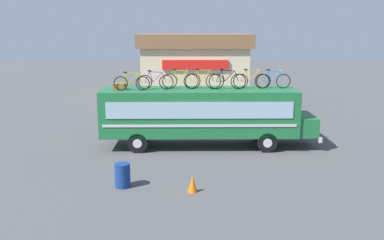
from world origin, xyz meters
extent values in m
plane|color=#4C4C4F|center=(0.00, 0.00, 0.00)|extent=(120.00, 120.00, 0.00)
cube|color=#1E6B38|center=(0.00, 0.00, 1.75)|extent=(9.34, 2.47, 2.18)
cube|color=#1E6B38|center=(5.14, 0.00, 1.11)|extent=(0.94, 2.27, 0.90)
cube|color=#99B7C6|center=(0.00, -1.25, 2.03)|extent=(8.59, 0.04, 0.77)
cube|color=#99B7C6|center=(0.00, 1.25, 2.03)|extent=(8.59, 0.04, 0.77)
cube|color=silver|center=(0.00, -1.25, 1.31)|extent=(8.96, 0.03, 0.12)
cube|color=silver|center=(0.00, 1.25, 1.31)|extent=(8.96, 0.03, 0.12)
cube|color=silver|center=(5.67, 0.00, 0.58)|extent=(0.16, 2.35, 0.24)
cylinder|color=black|center=(3.17, -1.10, 0.47)|extent=(0.94, 0.28, 0.94)
cylinder|color=silver|center=(3.17, -1.10, 0.47)|extent=(0.42, 0.30, 0.42)
cylinder|color=black|center=(3.17, 1.10, 0.47)|extent=(0.94, 0.28, 0.94)
cylinder|color=silver|center=(3.17, 1.10, 0.47)|extent=(0.42, 0.30, 0.42)
cylinder|color=black|center=(-2.89, -1.10, 0.47)|extent=(0.94, 0.28, 0.94)
cylinder|color=silver|center=(-2.89, -1.10, 0.47)|extent=(0.42, 0.30, 0.42)
cylinder|color=black|center=(-2.89, 1.10, 0.47)|extent=(0.94, 0.28, 0.94)
cylinder|color=silver|center=(-2.89, 1.10, 0.47)|extent=(0.42, 0.30, 0.42)
cube|color=olive|center=(-3.80, -0.10, 2.99)|extent=(0.62, 0.43, 0.30)
torus|color=black|center=(-3.69, -0.40, 3.17)|extent=(0.67, 0.04, 0.67)
torus|color=black|center=(-2.66, -0.40, 3.17)|extent=(0.67, 0.04, 0.67)
cylinder|color=#B2B20C|center=(-3.38, -0.40, 3.43)|extent=(0.20, 0.04, 0.48)
cylinder|color=#B2B20C|center=(-3.07, -0.40, 3.41)|extent=(0.48, 0.04, 0.46)
cylinder|color=#B2B20C|center=(-3.15, -0.40, 3.64)|extent=(0.62, 0.04, 0.07)
cylinder|color=#B2B20C|center=(-3.50, -0.40, 3.18)|extent=(0.39, 0.03, 0.05)
cylinder|color=#B2B20C|center=(-3.58, -0.40, 3.42)|extent=(0.25, 0.03, 0.50)
cylinder|color=#B2B20C|center=(-2.75, -0.40, 3.40)|extent=(0.22, 0.03, 0.47)
cylinder|color=silver|center=(-2.84, -0.40, 3.68)|extent=(0.03, 0.44, 0.03)
ellipsoid|color=black|center=(-3.46, -0.40, 3.70)|extent=(0.20, 0.08, 0.06)
torus|color=black|center=(-2.59, -0.06, 3.19)|extent=(0.69, 0.04, 0.69)
torus|color=black|center=(-1.57, -0.06, 3.19)|extent=(0.69, 0.04, 0.69)
cylinder|color=purple|center=(-2.29, -0.06, 3.45)|extent=(0.20, 0.04, 0.50)
cylinder|color=purple|center=(-1.98, -0.06, 3.43)|extent=(0.48, 0.04, 0.48)
cylinder|color=purple|center=(-2.06, -0.06, 3.67)|extent=(0.62, 0.04, 0.07)
cylinder|color=purple|center=(-2.40, -0.06, 3.20)|extent=(0.39, 0.03, 0.05)
cylinder|color=purple|center=(-2.48, -0.06, 3.44)|extent=(0.25, 0.03, 0.52)
cylinder|color=purple|center=(-1.66, -0.06, 3.42)|extent=(0.21, 0.03, 0.48)
cylinder|color=silver|center=(-1.75, -0.06, 3.71)|extent=(0.03, 0.44, 0.03)
ellipsoid|color=black|center=(-2.37, -0.06, 3.73)|extent=(0.20, 0.08, 0.06)
torus|color=black|center=(-1.42, 0.18, 3.20)|extent=(0.72, 0.04, 0.72)
torus|color=black|center=(-0.38, 0.18, 3.20)|extent=(0.72, 0.04, 0.72)
cylinder|color=#B2B20C|center=(-1.11, 0.18, 3.48)|extent=(0.20, 0.04, 0.52)
cylinder|color=#B2B20C|center=(-0.79, 0.18, 3.46)|extent=(0.48, 0.04, 0.50)
cylinder|color=#B2B20C|center=(-0.88, 0.18, 3.71)|extent=(0.63, 0.04, 0.07)
cylinder|color=#B2B20C|center=(-1.22, 0.18, 3.21)|extent=(0.40, 0.03, 0.05)
cylinder|color=#B2B20C|center=(-1.30, 0.18, 3.47)|extent=(0.26, 0.03, 0.54)
cylinder|color=#B2B20C|center=(-0.47, 0.18, 3.45)|extent=(0.22, 0.03, 0.50)
cylinder|color=silver|center=(-0.57, 0.18, 3.75)|extent=(0.03, 0.44, 0.03)
ellipsoid|color=black|center=(-1.19, 0.18, 3.77)|extent=(0.20, 0.08, 0.06)
torus|color=black|center=(-0.30, 0.07, 3.21)|extent=(0.74, 0.04, 0.74)
torus|color=black|center=(0.70, 0.07, 3.21)|extent=(0.74, 0.04, 0.74)
cylinder|color=orange|center=(0.00, 0.07, 3.49)|extent=(0.19, 0.04, 0.53)
cylinder|color=orange|center=(0.30, 0.07, 3.48)|extent=(0.47, 0.04, 0.51)
cylinder|color=orange|center=(0.22, 0.07, 3.74)|extent=(0.60, 0.04, 0.07)
cylinder|color=orange|center=(-0.11, 0.07, 3.22)|extent=(0.38, 0.03, 0.05)
cylinder|color=orange|center=(-0.19, 0.07, 3.48)|extent=(0.25, 0.03, 0.55)
cylinder|color=orange|center=(0.61, 0.07, 3.47)|extent=(0.21, 0.03, 0.52)
cylinder|color=silver|center=(0.52, 0.07, 3.77)|extent=(0.03, 0.44, 0.03)
ellipsoid|color=black|center=(-0.08, 0.07, 3.79)|extent=(0.20, 0.08, 0.06)
torus|color=black|center=(0.83, -0.01, 3.21)|extent=(0.74, 0.04, 0.74)
torus|color=black|center=(1.89, -0.01, 3.21)|extent=(0.74, 0.04, 0.74)
cylinder|color=black|center=(1.15, -0.01, 3.49)|extent=(0.20, 0.04, 0.53)
cylinder|color=black|center=(1.47, -0.01, 3.47)|extent=(0.49, 0.04, 0.51)
cylinder|color=black|center=(1.38, -0.01, 3.73)|extent=(0.64, 0.04, 0.07)
cylinder|color=black|center=(1.03, -0.01, 3.22)|extent=(0.40, 0.03, 0.05)
cylinder|color=black|center=(0.95, -0.01, 3.48)|extent=(0.26, 0.03, 0.55)
cylinder|color=black|center=(1.79, -0.01, 3.46)|extent=(0.22, 0.03, 0.52)
cylinder|color=silver|center=(1.70, -0.01, 3.77)|extent=(0.03, 0.44, 0.03)
ellipsoid|color=black|center=(1.07, -0.01, 3.79)|extent=(0.20, 0.08, 0.06)
torus|color=black|center=(2.02, 0.18, 3.20)|extent=(0.72, 0.04, 0.72)
torus|color=black|center=(3.07, 0.18, 3.20)|extent=(0.72, 0.04, 0.72)
cylinder|color=orange|center=(2.33, 0.18, 3.47)|extent=(0.20, 0.04, 0.52)
cylinder|color=orange|center=(2.65, 0.18, 3.45)|extent=(0.49, 0.04, 0.50)
cylinder|color=orange|center=(2.56, 0.18, 3.71)|extent=(0.63, 0.04, 0.07)
cylinder|color=orange|center=(2.22, 0.18, 3.21)|extent=(0.40, 0.03, 0.05)
cylinder|color=orange|center=(2.13, 0.18, 3.46)|extent=(0.26, 0.03, 0.54)
cylinder|color=orange|center=(2.97, 0.18, 3.44)|extent=(0.22, 0.03, 0.50)
cylinder|color=silver|center=(2.88, 0.18, 3.74)|extent=(0.03, 0.44, 0.03)
ellipsoid|color=black|center=(2.25, 0.18, 3.76)|extent=(0.20, 0.08, 0.06)
torus|color=black|center=(3.13, 0.22, 3.19)|extent=(0.71, 0.04, 0.71)
torus|color=black|center=(4.11, 0.22, 3.19)|extent=(0.71, 0.04, 0.71)
cylinder|color=#197FDB|center=(3.43, 0.22, 3.46)|extent=(0.19, 0.04, 0.50)
cylinder|color=#197FDB|center=(3.72, 0.22, 3.44)|extent=(0.45, 0.04, 0.48)
cylinder|color=#197FDB|center=(3.64, 0.22, 3.69)|extent=(0.59, 0.04, 0.07)
cylinder|color=#197FDB|center=(3.32, 0.22, 3.20)|extent=(0.37, 0.03, 0.05)
cylinder|color=#197FDB|center=(3.24, 0.22, 3.45)|extent=(0.24, 0.03, 0.52)
cylinder|color=#197FDB|center=(4.02, 0.22, 3.43)|extent=(0.21, 0.03, 0.49)
cylinder|color=silver|center=(3.93, 0.22, 3.72)|extent=(0.03, 0.44, 0.03)
ellipsoid|color=black|center=(3.35, 0.22, 3.75)|extent=(0.20, 0.08, 0.06)
cube|color=beige|center=(0.06, 15.32, 2.09)|extent=(8.29, 6.54, 4.19)
cube|color=brown|center=(0.06, 15.32, 4.72)|extent=(8.95, 7.06, 1.06)
cube|color=red|center=(0.06, 11.95, 3.02)|extent=(4.97, 0.16, 0.70)
cylinder|color=navy|center=(-2.95, -5.57, 0.45)|extent=(0.56, 0.56, 0.89)
cone|color=orange|center=(-0.39, -6.11, 0.32)|extent=(0.33, 0.33, 0.64)
camera|label=1|loc=(-0.60, -20.60, 5.72)|focal=40.39mm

